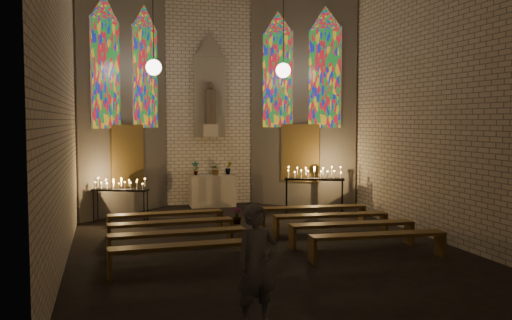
% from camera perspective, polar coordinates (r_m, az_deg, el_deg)
% --- Properties ---
extents(floor, '(12.00, 12.00, 0.00)m').
position_cam_1_polar(floor, '(12.89, 0.05, -8.20)').
color(floor, black).
rests_on(floor, ground).
extents(room, '(8.22, 12.43, 7.00)m').
position_cam_1_polar(room, '(15.91, -3.07, 7.57)').
color(room, beige).
rests_on(room, ground).
extents(altar, '(1.40, 0.60, 1.00)m').
position_cam_1_polar(altar, '(18.06, -4.36, -3.08)').
color(altar, beige).
rests_on(altar, ground).
extents(flower_vase_left, '(0.25, 0.18, 0.45)m').
position_cam_1_polar(flower_vase_left, '(17.94, -6.08, -0.82)').
color(flower_vase_left, '#4C723F').
rests_on(flower_vase_left, altar).
extents(flower_vase_center, '(0.35, 0.31, 0.37)m').
position_cam_1_polar(flower_vase_center, '(17.95, -4.02, -0.93)').
color(flower_vase_center, '#4C723F').
rests_on(flower_vase_center, altar).
extents(flower_vase_right, '(0.25, 0.21, 0.41)m').
position_cam_1_polar(flower_vase_right, '(18.18, -2.78, -0.79)').
color(flower_vase_right, '#4C723F').
rests_on(flower_vase_right, altar).
extents(aisle_flower_pot, '(0.24, 0.24, 0.42)m').
position_cam_1_polar(aisle_flower_pot, '(15.05, -1.92, -5.61)').
color(aisle_flower_pot, '#4C723F').
rests_on(aisle_flower_pot, ground).
extents(votive_stand_left, '(1.52, 0.91, 1.10)m').
position_cam_1_polar(votive_stand_left, '(15.67, -13.43, -2.62)').
color(votive_stand_left, black).
rests_on(votive_stand_left, ground).
extents(votive_stand_right, '(1.77, 1.01, 1.28)m').
position_cam_1_polar(votive_stand_right, '(16.77, 5.86, -1.59)').
color(votive_stand_right, black).
rests_on(votive_stand_right, ground).
extents(pew_left_0, '(2.74, 0.52, 0.52)m').
position_cam_1_polar(pew_left_0, '(13.86, -9.01, -5.59)').
color(pew_left_0, '#563D18').
rests_on(pew_left_0, ground).
extents(pew_right_0, '(2.74, 0.52, 0.52)m').
position_cam_1_polar(pew_right_0, '(14.70, 5.73, -5.01)').
color(pew_right_0, '#563D18').
rests_on(pew_right_0, ground).
extents(pew_left_1, '(2.74, 0.52, 0.52)m').
position_cam_1_polar(pew_left_1, '(12.69, -8.47, -6.48)').
color(pew_left_1, '#563D18').
rests_on(pew_left_1, ground).
extents(pew_right_1, '(2.74, 0.52, 0.52)m').
position_cam_1_polar(pew_right_1, '(13.60, 7.51, -5.76)').
color(pew_right_1, '#563D18').
rests_on(pew_right_1, ground).
extents(pew_left_2, '(2.74, 0.52, 0.52)m').
position_cam_1_polar(pew_left_2, '(11.51, -7.81, -7.55)').
color(pew_left_2, '#563D18').
rests_on(pew_left_2, ground).
extents(pew_right_2, '(2.74, 0.52, 0.52)m').
position_cam_1_polar(pew_right_2, '(12.52, 9.60, -6.63)').
color(pew_right_2, '#563D18').
rests_on(pew_right_2, ground).
extents(pew_left_3, '(2.74, 0.52, 0.52)m').
position_cam_1_polar(pew_left_3, '(10.35, -7.01, -8.86)').
color(pew_left_3, '#563D18').
rests_on(pew_left_3, ground).
extents(pew_right_3, '(2.74, 0.52, 0.52)m').
position_cam_1_polar(pew_right_3, '(11.45, 12.09, -7.66)').
color(pew_right_3, '#563D18').
rests_on(pew_right_3, ground).
extents(visitor, '(0.67, 0.51, 1.63)m').
position_cam_1_polar(visitor, '(7.61, 0.10, -10.52)').
color(visitor, '#52525D').
rests_on(visitor, ground).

